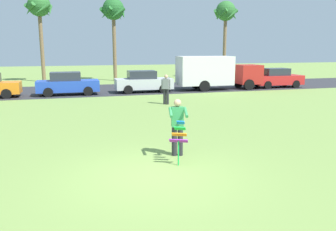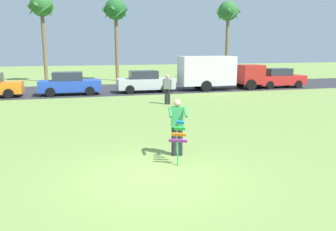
{
  "view_description": "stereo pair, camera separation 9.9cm",
  "coord_description": "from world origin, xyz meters",
  "px_view_note": "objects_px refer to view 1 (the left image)",
  "views": [
    {
      "loc": [
        -1.98,
        -8.04,
        3.2
      ],
      "look_at": [
        1.1,
        2.45,
        1.05
      ],
      "focal_mm": 36.48,
      "sensor_mm": 36.0,
      "label": 1
    },
    {
      "loc": [
        -1.89,
        -8.06,
        3.2
      ],
      "look_at": [
        1.1,
        2.45,
        1.05
      ],
      "focal_mm": 36.48,
      "sensor_mm": 36.0,
      "label": 2
    }
  ],
  "objects_px": {
    "person_kite_flyer": "(177,125)",
    "parked_car_silver": "(143,82)",
    "palm_tree_right_near": "(39,9)",
    "palm_tree_centre_far": "(113,13)",
    "parked_car_red": "(276,78)",
    "kite_held": "(179,136)",
    "parked_car_blue": "(68,84)",
    "parked_truck_red_cab": "(215,72)",
    "palm_tree_far_left": "(226,14)",
    "person_walker_near": "(166,88)"
  },
  "relations": [
    {
      "from": "person_kite_flyer",
      "to": "parked_car_silver",
      "type": "xyz_separation_m",
      "value": [
        2.3,
        15.33,
        -0.18
      ]
    },
    {
      "from": "palm_tree_right_near",
      "to": "palm_tree_centre_far",
      "type": "bearing_deg",
      "value": -5.16
    },
    {
      "from": "parked_car_silver",
      "to": "palm_tree_right_near",
      "type": "xyz_separation_m",
      "value": [
        -7.61,
        10.74,
        6.1
      ]
    },
    {
      "from": "parked_car_red",
      "to": "parked_car_silver",
      "type": "bearing_deg",
      "value": -180.0
    },
    {
      "from": "kite_held",
      "to": "parked_car_blue",
      "type": "bearing_deg",
      "value": 100.36
    },
    {
      "from": "parked_truck_red_cab",
      "to": "palm_tree_far_left",
      "type": "distance_m",
      "value": 12.66
    },
    {
      "from": "kite_held",
      "to": "parked_car_silver",
      "type": "relative_size",
      "value": 0.28
    },
    {
      "from": "person_kite_flyer",
      "to": "palm_tree_centre_far",
      "type": "height_order",
      "value": "palm_tree_centre_far"
    },
    {
      "from": "kite_held",
      "to": "person_kite_flyer",
      "type": "bearing_deg",
      "value": 76.0
    },
    {
      "from": "parked_car_red",
      "to": "palm_tree_right_near",
      "type": "xyz_separation_m",
      "value": [
        -18.95,
        10.74,
        6.1
      ]
    },
    {
      "from": "palm_tree_right_near",
      "to": "parked_car_blue",
      "type": "bearing_deg",
      "value": -78.46
    },
    {
      "from": "palm_tree_right_near",
      "to": "parked_car_silver",
      "type": "bearing_deg",
      "value": -54.7
    },
    {
      "from": "parked_car_blue",
      "to": "palm_tree_right_near",
      "type": "height_order",
      "value": "palm_tree_right_near"
    },
    {
      "from": "person_kite_flyer",
      "to": "parked_car_blue",
      "type": "distance_m",
      "value": 15.64
    },
    {
      "from": "person_kite_flyer",
      "to": "parked_truck_red_cab",
      "type": "height_order",
      "value": "parked_truck_red_cab"
    },
    {
      "from": "kite_held",
      "to": "palm_tree_far_left",
      "type": "xyz_separation_m",
      "value": [
        13.79,
        26.02,
        6.03
      ]
    },
    {
      "from": "parked_car_blue",
      "to": "palm_tree_far_left",
      "type": "distance_m",
      "value": 20.4
    },
    {
      "from": "kite_held",
      "to": "palm_tree_far_left",
      "type": "bearing_deg",
      "value": 62.09
    },
    {
      "from": "kite_held",
      "to": "parked_car_blue",
      "type": "height_order",
      "value": "parked_car_blue"
    },
    {
      "from": "parked_car_red",
      "to": "palm_tree_centre_far",
      "type": "height_order",
      "value": "palm_tree_centre_far"
    },
    {
      "from": "parked_truck_red_cab",
      "to": "person_walker_near",
      "type": "xyz_separation_m",
      "value": [
        -5.66,
        -5.87,
        -0.48
      ]
    },
    {
      "from": "person_kite_flyer",
      "to": "person_walker_near",
      "type": "relative_size",
      "value": 1.0
    },
    {
      "from": "parked_car_red",
      "to": "person_walker_near",
      "type": "distance_m",
      "value": 12.72
    },
    {
      "from": "parked_car_silver",
      "to": "kite_held",
      "type": "bearing_deg",
      "value": -98.79
    },
    {
      "from": "parked_car_red",
      "to": "palm_tree_centre_far",
      "type": "xyz_separation_m",
      "value": [
        -12.06,
        10.12,
        5.91
      ]
    },
    {
      "from": "parked_truck_red_cab",
      "to": "palm_tree_centre_far",
      "type": "relative_size",
      "value": 0.84
    },
    {
      "from": "palm_tree_centre_far",
      "to": "person_walker_near",
      "type": "relative_size",
      "value": 4.66
    },
    {
      "from": "palm_tree_far_left",
      "to": "parked_car_red",
      "type": "bearing_deg",
      "value": -89.78
    },
    {
      "from": "person_walker_near",
      "to": "kite_held",
      "type": "bearing_deg",
      "value": -104.05
    },
    {
      "from": "person_kite_flyer",
      "to": "parked_car_silver",
      "type": "height_order",
      "value": "person_kite_flyer"
    },
    {
      "from": "parked_car_red",
      "to": "person_kite_flyer",
      "type": "bearing_deg",
      "value": -131.68
    },
    {
      "from": "parked_truck_red_cab",
      "to": "parked_car_blue",
      "type": "bearing_deg",
      "value": 179.99
    },
    {
      "from": "parked_car_blue",
      "to": "parked_car_silver",
      "type": "relative_size",
      "value": 0.99
    },
    {
      "from": "parked_truck_red_cab",
      "to": "parked_car_silver",
      "type": "bearing_deg",
      "value": 179.98
    },
    {
      "from": "palm_tree_centre_far",
      "to": "palm_tree_far_left",
      "type": "xyz_separation_m",
      "value": [
        12.02,
        -0.13,
        0.15
      ]
    },
    {
      "from": "kite_held",
      "to": "parked_car_red",
      "type": "xyz_separation_m",
      "value": [
        13.83,
        16.04,
        -0.03
      ]
    },
    {
      "from": "kite_held",
      "to": "parked_car_red",
      "type": "distance_m",
      "value": 21.17
    },
    {
      "from": "parked_car_silver",
      "to": "palm_tree_centre_far",
      "type": "bearing_deg",
      "value": 94.04
    },
    {
      "from": "kite_held",
      "to": "palm_tree_centre_far",
      "type": "distance_m",
      "value": 26.87
    },
    {
      "from": "parked_car_blue",
      "to": "parked_car_silver",
      "type": "bearing_deg",
      "value": 0.01
    },
    {
      "from": "parked_car_blue",
      "to": "palm_tree_right_near",
      "type": "relative_size",
      "value": 0.51
    },
    {
      "from": "parked_car_silver",
      "to": "palm_tree_right_near",
      "type": "relative_size",
      "value": 0.51
    },
    {
      "from": "kite_held",
      "to": "palm_tree_far_left",
      "type": "distance_m",
      "value": 30.06
    },
    {
      "from": "parked_car_red",
      "to": "person_walker_near",
      "type": "xyz_separation_m",
      "value": [
        -11.28,
        -5.87,
        0.16
      ]
    },
    {
      "from": "parked_truck_red_cab",
      "to": "parked_car_red",
      "type": "xyz_separation_m",
      "value": [
        5.62,
        0.0,
        -0.64
      ]
    },
    {
      "from": "person_kite_flyer",
      "to": "palm_tree_far_left",
      "type": "bearing_deg",
      "value": 61.74
    },
    {
      "from": "parked_truck_red_cab",
      "to": "palm_tree_far_left",
      "type": "relative_size",
      "value": 0.82
    },
    {
      "from": "palm_tree_far_left",
      "to": "kite_held",
      "type": "bearing_deg",
      "value": -117.91
    },
    {
      "from": "palm_tree_centre_far",
      "to": "palm_tree_far_left",
      "type": "bearing_deg",
      "value": -0.62
    },
    {
      "from": "person_walker_near",
      "to": "parked_car_blue",
      "type": "bearing_deg",
      "value": 133.01
    }
  ]
}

